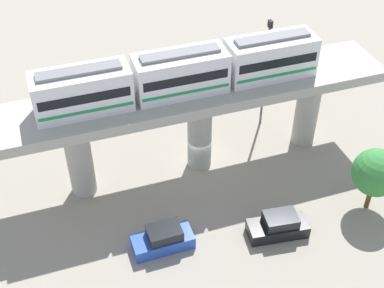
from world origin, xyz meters
The scene contains 7 objects.
ground_plane centered at (0.00, 0.00, 0.00)m, with size 120.00×120.00×0.00m, color gray.
viaduct centered at (0.00, 0.00, 5.63)m, with size 5.20×28.85×7.41m.
train centered at (0.00, -1.47, 8.95)m, with size 2.64×20.50×3.24m.
parked_car_blue centered at (7.30, -5.18, 0.74)m, with size 1.84×4.22×1.76m.
parked_car_black centered at (8.75, 2.81, 0.74)m, with size 2.31×4.39×1.76m.
tree_near_viaduct centered at (8.53, 10.25, 3.44)m, with size 3.49×3.49×5.20m.
signal_post centered at (-3.40, 6.98, 5.53)m, with size 0.44×0.28×10.01m.
Camera 1 is at (30.26, -10.88, 28.90)m, focal length 49.47 mm.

